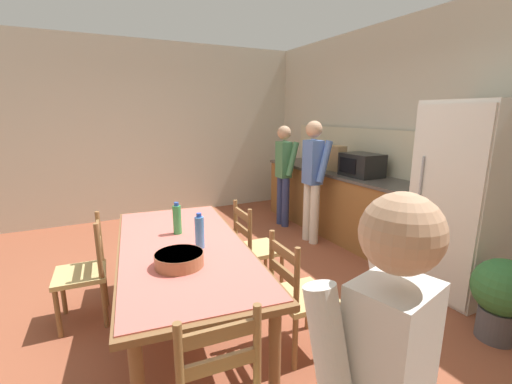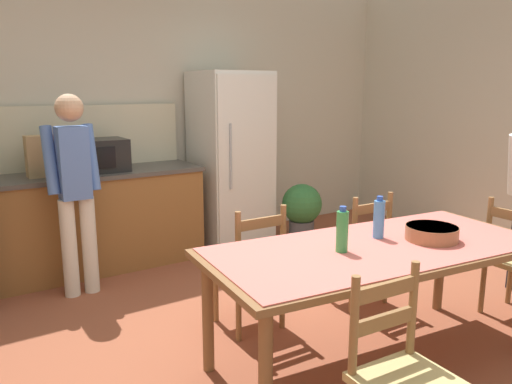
{
  "view_description": "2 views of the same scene",
  "coord_description": "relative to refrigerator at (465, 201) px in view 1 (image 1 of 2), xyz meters",
  "views": [
    {
      "loc": [
        2.78,
        -1.01,
        1.76
      ],
      "look_at": [
        0.11,
        0.32,
        1.06
      ],
      "focal_mm": 24.0,
      "sensor_mm": 36.0,
      "label": 1
    },
    {
      "loc": [
        -1.88,
        -2.42,
        1.7
      ],
      "look_at": [
        -0.2,
        0.13,
        1.06
      ],
      "focal_mm": 35.0,
      "sensor_mm": 36.0,
      "label": 2
    }
  ],
  "objects": [
    {
      "name": "refrigerator",
      "position": [
        0.0,
        0.0,
        0.0
      ],
      "size": [
        0.73,
        0.73,
        1.87
      ],
      "color": "silver",
      "rests_on": "ground"
    },
    {
      "name": "chair_side_far_right",
      "position": [
        0.04,
        -1.9,
        -0.49
      ],
      "size": [
        0.43,
        0.41,
        0.91
      ],
      "rotation": [
        0.0,
        0.0,
        3.11
      ],
      "color": "olive",
      "rests_on": "ground"
    },
    {
      "name": "counter_splashback",
      "position": [
        -1.91,
        0.35,
        0.3
      ],
      "size": [
        2.85,
        0.03,
        0.6
      ],
      "primitive_type": "cube",
      "color": "beige",
      "rests_on": "kitchen_counter"
    },
    {
      "name": "wall_left",
      "position": [
        -4.1,
        -2.19,
        0.52
      ],
      "size": [
        0.12,
        5.2,
        2.9
      ],
      "primitive_type": "cube",
      "color": "beige",
      "rests_on": "ground"
    },
    {
      "name": "microwave",
      "position": [
        -1.42,
        0.02,
        0.15
      ],
      "size": [
        0.5,
        0.39,
        0.3
      ],
      "color": "black",
      "rests_on": "kitchen_counter"
    },
    {
      "name": "chair_side_far_left",
      "position": [
        -0.9,
        -1.79,
        -0.49
      ],
      "size": [
        0.43,
        0.41,
        0.91
      ],
      "rotation": [
        0.0,
        0.0,
        3.11
      ],
      "color": "olive",
      "rests_on": "ground"
    },
    {
      "name": "potted_plant",
      "position": [
        0.64,
        -0.43,
        -0.55
      ],
      "size": [
        0.44,
        0.44,
        0.67
      ],
      "color": "#4C4C51",
      "rests_on": "ground"
    },
    {
      "name": "bottle_near_centre",
      "position": [
        -0.78,
        -2.58,
        -0.04
      ],
      "size": [
        0.07,
        0.07,
        0.27
      ],
      "color": "green",
      "rests_on": "dining_table"
    },
    {
      "name": "paper_bag",
      "position": [
        -1.91,
        0.01,
        0.18
      ],
      "size": [
        0.24,
        0.16,
        0.36
      ],
      "primitive_type": "cube",
      "color": "tan",
      "rests_on": "kitchen_counter"
    },
    {
      "name": "ground_plane",
      "position": [
        -0.84,
        -2.19,
        -0.93
      ],
      "size": [
        8.32,
        8.32,
        0.0
      ],
      "primitive_type": "plane",
      "color": "brown"
    },
    {
      "name": "serving_bowl",
      "position": [
        -0.16,
        -2.72,
        -0.12
      ],
      "size": [
        0.32,
        0.32,
        0.09
      ],
      "color": "#9E6642",
      "rests_on": "dining_table"
    },
    {
      "name": "kitchen_counter",
      "position": [
        -1.91,
        0.04,
        -0.46
      ],
      "size": [
        2.89,
        0.66,
        0.94
      ],
      "color": "brown",
      "rests_on": "ground"
    },
    {
      "name": "person_at_counter",
      "position": [
        -1.77,
        -0.5,
        -0.0
      ],
      "size": [
        0.42,
        0.29,
        1.65
      ],
      "rotation": [
        0.0,
        0.0,
        1.57
      ],
      "color": "silver",
      "rests_on": "ground"
    },
    {
      "name": "person_at_sink",
      "position": [
        -2.55,
        -0.48,
        -0.06
      ],
      "size": [
        0.39,
        0.27,
        1.56
      ],
      "rotation": [
        0.0,
        0.0,
        1.57
      ],
      "color": "navy",
      "rests_on": "ground"
    },
    {
      "name": "wall_back",
      "position": [
        -0.84,
        0.47,
        0.52
      ],
      "size": [
        6.52,
        0.12,
        2.9
      ],
      "primitive_type": "cube",
      "color": "beige",
      "rests_on": "ground"
    },
    {
      "name": "dining_table",
      "position": [
        -0.52,
        -2.61,
        -0.24
      ],
      "size": [
        2.21,
        1.18,
        0.77
      ],
      "rotation": [
        0.0,
        0.0,
        -0.11
      ],
      "color": "brown",
      "rests_on": "ground"
    },
    {
      "name": "bottle_off_centre",
      "position": [
        -0.4,
        -2.5,
        -0.04
      ],
      "size": [
        0.07,
        0.07,
        0.27
      ],
      "color": "#4C8ED6",
      "rests_on": "dining_table"
    },
    {
      "name": "chair_side_near_left",
      "position": [
        -1.08,
        -3.31,
        -0.49
      ],
      "size": [
        0.44,
        0.42,
        0.91
      ],
      "rotation": [
        0.0,
        0.0,
        -0.06
      ],
      "color": "olive",
      "rests_on": "ground"
    }
  ]
}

